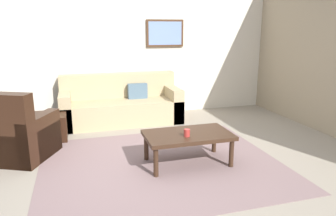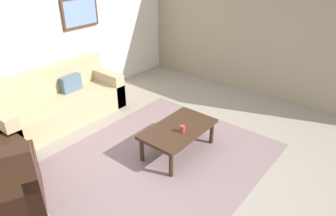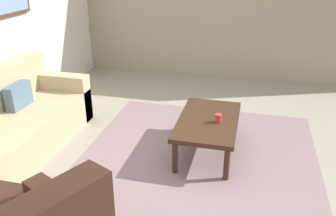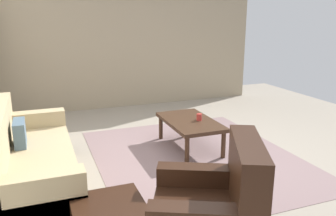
{
  "view_description": "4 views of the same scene",
  "coord_description": "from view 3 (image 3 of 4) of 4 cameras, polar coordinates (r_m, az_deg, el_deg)",
  "views": [
    {
      "loc": [
        -0.99,
        -3.69,
        1.71
      ],
      "look_at": [
        0.21,
        0.4,
        0.64
      ],
      "focal_mm": 34.02,
      "sensor_mm": 36.0,
      "label": 1
    },
    {
      "loc": [
        -2.58,
        -2.26,
        2.67
      ],
      "look_at": [
        0.34,
        0.13,
        0.65
      ],
      "focal_mm": 32.54,
      "sensor_mm": 36.0,
      "label": 2
    },
    {
      "loc": [
        -3.14,
        -0.48,
        2.09
      ],
      "look_at": [
        0.08,
        0.32,
        0.61
      ],
      "focal_mm": 37.78,
      "sensor_mm": 36.0,
      "label": 3
    },
    {
      "loc": [
        -3.88,
        1.87,
        1.83
      ],
      "look_at": [
        0.03,
        0.38,
        0.7
      ],
      "focal_mm": 37.16,
      "sensor_mm": 36.0,
      "label": 4
    }
  ],
  "objects": [
    {
      "name": "cup",
      "position": [
        3.8,
        8.11,
        -1.65
      ],
      "size": [
        0.08,
        0.08,
        0.09
      ],
      "primitive_type": "cylinder",
      "color": "#B2332D",
      "rests_on": "coffee_table"
    },
    {
      "name": "couch_main",
      "position": [
        4.3,
        -24.88,
        -2.99
      ],
      "size": [
        2.16,
        0.87,
        0.88
      ],
      "color": "tan",
      "rests_on": "ground_plane"
    },
    {
      "name": "coffee_table",
      "position": [
        3.9,
        6.49,
        -2.45
      ],
      "size": [
        1.1,
        0.64,
        0.41
      ],
      "color": "#382316",
      "rests_on": "ground_plane"
    },
    {
      "name": "area_rug",
      "position": [
        3.8,
        4.48,
        -9.34
      ],
      "size": [
        3.03,
        2.55,
        0.01
      ],
      "primitive_type": "cube",
      "color": "gray",
      "rests_on": "ground_plane"
    },
    {
      "name": "ground_plane",
      "position": [
        3.8,
        4.48,
        -9.39
      ],
      "size": [
        8.0,
        8.0,
        0.0
      ],
      "primitive_type": "plane",
      "color": "gray"
    }
  ]
}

